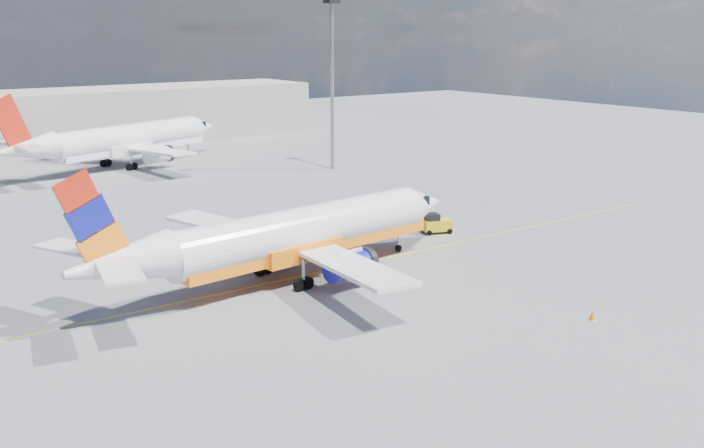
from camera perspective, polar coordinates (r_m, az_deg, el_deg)
ground at (r=54.01m, az=0.97°, el=-3.98°), size 240.00×240.00×0.00m
taxi_line at (r=56.31m, az=-0.88°, el=-3.21°), size 70.00×0.15×0.01m
terminal_main at (r=122.00m, az=-19.04°, el=7.33°), size 70.00×14.00×8.00m
main_jet at (r=53.06m, az=-4.36°, el=-0.82°), size 31.04×24.45×9.42m
second_jet at (r=100.61m, az=-16.33°, el=5.86°), size 32.80×24.85×9.99m
gse_tug at (r=65.97m, az=6.12°, el=0.02°), size 2.68×2.16×1.69m
traffic_cone at (r=48.51m, az=17.09°, el=-6.37°), size 0.45×0.45×0.63m
floodlight_mast at (r=94.54m, az=-1.46°, el=11.18°), size 1.46×1.46×19.97m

